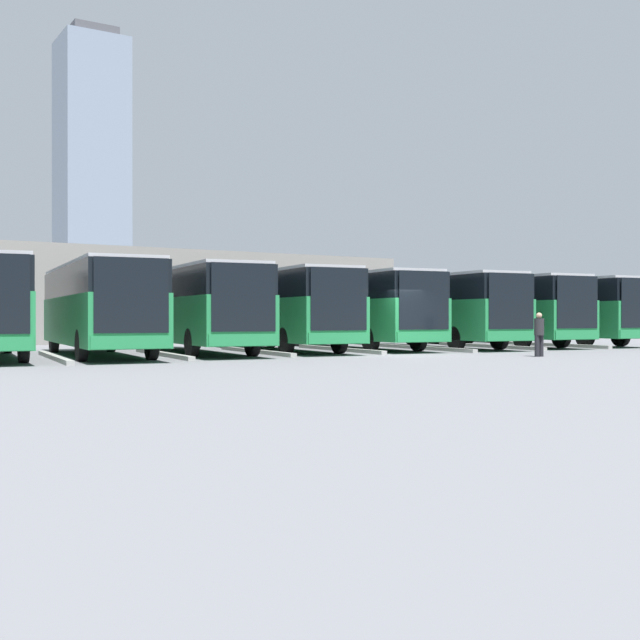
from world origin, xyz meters
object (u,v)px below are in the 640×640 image
Objects in this scene: bus_2 at (432,308)px; bus_4 at (278,307)px; pedestrian at (539,333)px; bus_0 at (551,309)px; bus_3 at (354,308)px; bus_5 at (194,306)px; bus_6 at (98,305)px; bus_1 at (493,309)px.

bus_2 and bus_4 have the same top height.
bus_4 is 11.23m from pedestrian.
bus_0 is at bearing -174.39° from bus_2.
pedestrian is (-1.48, 9.80, -1.01)m from bus_3.
bus_5 is 4.03m from bus_6.
bus_1 is at bearing -176.24° from bus_4.
bus_4 is 1.00× the size of bus_5.
bus_1 is at bearing 4.00° from bus_0.
bus_6 is (24.00, 0.05, 0.00)m from bus_0.
bus_6 is (8.00, 0.81, 0.00)m from bus_4.
bus_3 and bus_5 have the same top height.
bus_6 is at bearing -31.89° from pedestrian.
pedestrian is (-13.48, 8.94, -1.01)m from bus_6.
bus_0 and bus_6 have the same top height.
bus_1 is 16.00m from bus_5.
bus_2 is 1.00× the size of bus_3.
bus_6 is at bearing 12.33° from bus_4.
pedestrian is at bearing 141.75° from bus_5.
bus_1 is at bearing -178.03° from bus_3.
bus_1 is at bearing -174.36° from bus_5.
bus_3 is 8.01m from bus_5.
pedestrian is (10.52, 8.98, -1.01)m from bus_0.
bus_0 is 8.00m from bus_2.
bus_0 is 1.00× the size of bus_3.
bus_1 is 8.02m from bus_3.
pedestrian is at bearing 47.06° from bus_0.
bus_6 is (4.00, 0.48, 0.00)m from bus_5.
bus_1 is at bearing -123.77° from pedestrian.
bus_4 is 1.00× the size of bus_6.
bus_0 and bus_1 have the same top height.
bus_3 is 1.00× the size of bus_5.
bus_2 is at bearing -177.97° from bus_4.
bus_5 is (8.00, 0.39, 0.00)m from bus_3.
bus_0 is 12.03m from bus_3.
bus_1 is (4.00, -0.18, 0.00)m from bus_0.
bus_4 is (16.00, -0.76, 0.00)m from bus_0.
bus_4 is at bearing -168.72° from bus_5.
bus_4 is at bearing -167.67° from bus_6.
bus_5 is at bearing 5.11° from bus_2.
bus_5 is at bearing 9.31° from bus_3.
bus_2 is (8.00, -0.13, 0.00)m from bus_0.
bus_1 is 1.00× the size of bus_3.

